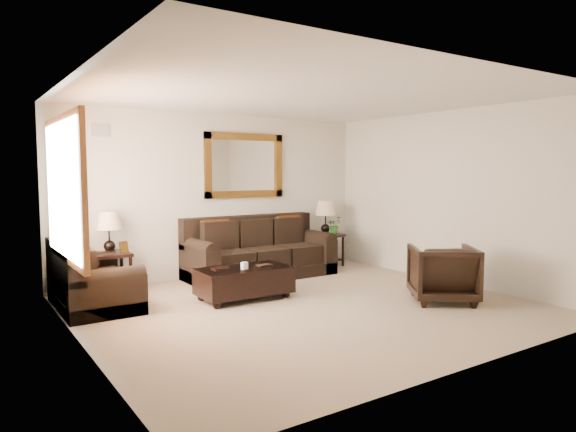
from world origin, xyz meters
TOP-DOWN VIEW (x-y plane):
  - room at (0.00, 0.00)m, footprint 5.51×5.01m
  - window at (-2.70, 0.90)m, footprint 0.07×1.96m
  - mirror at (0.47, 2.47)m, footprint 1.50×0.06m
  - air_vent at (-1.90, 2.48)m, footprint 0.25×0.02m
  - sofa at (0.47, 2.02)m, footprint 2.44×1.05m
  - loveseat at (-2.33, 1.52)m, footprint 0.90×1.52m
  - end_table_left at (-1.90, 2.19)m, footprint 0.54×0.54m
  - end_table_right at (2.02, 2.19)m, footprint 0.55×0.55m
  - coffee_table at (-0.47, 0.80)m, footprint 1.29×0.72m
  - armchair at (1.69, -0.80)m, footprint 1.11×1.10m
  - potted_plant at (2.14, 2.09)m, footprint 0.36×0.39m

SIDE VIEW (x-z plane):
  - coffee_table at x=-0.47m, z-range 0.00..0.54m
  - loveseat at x=-2.33m, z-range -0.11..0.74m
  - sofa at x=0.47m, z-range -0.14..0.86m
  - armchair at x=1.69m, z-range 0.00..0.84m
  - potted_plant at x=2.14m, z-range 0.60..0.85m
  - end_table_left at x=-1.90m, z-range 0.18..1.36m
  - end_table_right at x=2.02m, z-range 0.18..1.39m
  - room at x=0.00m, z-range 0.00..2.71m
  - window at x=-2.70m, z-range 0.72..2.38m
  - mirror at x=0.47m, z-range 1.30..2.40m
  - air_vent at x=-1.90m, z-range 2.26..2.44m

